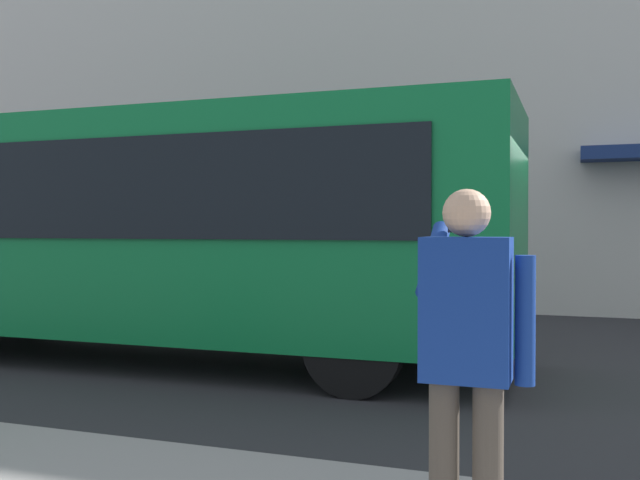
# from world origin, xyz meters

# --- Properties ---
(ground_plane) EXTENTS (60.00, 60.00, 0.00)m
(ground_plane) POSITION_xyz_m (0.00, 0.00, 0.00)
(ground_plane) COLOR #2B2B2D
(building_facade_far) EXTENTS (28.00, 1.55, 12.00)m
(building_facade_far) POSITION_xyz_m (-0.02, -6.80, 5.99)
(building_facade_far) COLOR beige
(building_facade_far) RESTS_ON ground_plane
(red_bus) EXTENTS (9.05, 2.54, 3.08)m
(red_bus) POSITION_xyz_m (3.83, 0.07, 1.68)
(red_bus) COLOR #0F7238
(red_bus) RESTS_ON ground_plane
(pedestrian_photographer) EXTENTS (0.53, 0.52, 1.70)m
(pedestrian_photographer) POSITION_xyz_m (-0.79, 4.59, 1.14)
(pedestrian_photographer) COLOR #4C4238
(pedestrian_photographer) RESTS_ON sidewalk_curb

